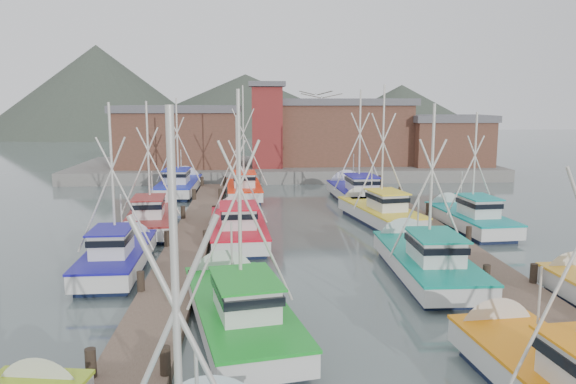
{
  "coord_description": "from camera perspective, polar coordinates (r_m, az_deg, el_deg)",
  "views": [
    {
      "loc": [
        -3.58,
        -23.6,
        7.81
      ],
      "look_at": [
        -1.48,
        8.53,
        2.6
      ],
      "focal_mm": 35.0,
      "sensor_mm": 36.0,
      "label": 1
    }
  ],
  "objects": [
    {
      "name": "gull_far",
      "position": [
        25.13,
        2.84,
        9.96
      ],
      "size": [
        1.48,
        0.65,
        0.24
      ],
      "rotation": [
        0.0,
        0.0,
        -0.63
      ],
      "color": "gray",
      "rests_on": "ground"
    },
    {
      "name": "boat_9",
      "position": [
        37.24,
        9.01,
        -1.96
      ],
      "size": [
        4.32,
        9.39,
        9.62
      ],
      "rotation": [
        0.0,
        0.0,
        0.18
      ],
      "color": "#0F1834",
      "rests_on": "ground"
    },
    {
      "name": "quay",
      "position": [
        61.13,
        -0.35,
        2.42
      ],
      "size": [
        44.0,
        16.0,
        1.2
      ],
      "primitive_type": "cube",
      "color": "slate",
      "rests_on": "ground"
    },
    {
      "name": "boat_13",
      "position": [
        44.77,
        6.95,
        -0.04
      ],
      "size": [
        3.94,
        10.34,
        9.64
      ],
      "rotation": [
        0.0,
        0.0,
        0.05
      ],
      "color": "#0F1834",
      "rests_on": "ground"
    },
    {
      "name": "boat_14",
      "position": [
        49.29,
        -10.92,
        0.71
      ],
      "size": [
        3.76,
        9.66,
        8.97
      ],
      "rotation": [
        0.0,
        0.0,
        -0.02
      ],
      "color": "#0F1834",
      "rests_on": "ground"
    },
    {
      "name": "boat_1",
      "position": [
        16.84,
        25.57,
        -16.81
      ],
      "size": [
        3.47,
        8.94,
        8.61
      ],
      "rotation": [
        0.0,
        0.0,
        0.09
      ],
      "color": "#0F1834",
      "rests_on": "ground"
    },
    {
      "name": "shed_left",
      "position": [
        59.17,
        -10.99,
        5.66
      ],
      "size": [
        12.72,
        8.48,
        6.2
      ],
      "color": "brown",
      "rests_on": "quay"
    },
    {
      "name": "boat_11",
      "position": [
        36.52,
        17.68,
        -2.51
      ],
      "size": [
        3.32,
        8.7,
        7.89
      ],
      "rotation": [
        0.0,
        0.0,
        0.08
      ],
      "color": "#0F1834",
      "rests_on": "ground"
    },
    {
      "name": "ground",
      "position": [
        25.12,
        4.71,
        -8.96
      ],
      "size": [
        260.0,
        260.0,
        0.0
      ],
      "primitive_type": "plane",
      "color": "#50615F",
      "rests_on": "ground"
    },
    {
      "name": "boat_5",
      "position": [
        26.46,
        13.56,
        -6.71
      ],
      "size": [
        3.52,
        9.53,
        8.57
      ],
      "rotation": [
        0.0,
        0.0,
        -0.01
      ],
      "color": "#0F1834",
      "rests_on": "ground"
    },
    {
      "name": "boat_10",
      "position": [
        35.6,
        -13.66,
        -2.62
      ],
      "size": [
        3.51,
        8.79,
        8.54
      ],
      "rotation": [
        0.0,
        0.0,
        0.08
      ],
      "color": "#0F1834",
      "rests_on": "ground"
    },
    {
      "name": "distant_hills",
      "position": [
        146.68,
        -7.36,
        6.07
      ],
      "size": [
        175.0,
        140.0,
        42.0
      ],
      "color": "#3C4539",
      "rests_on": "ground"
    },
    {
      "name": "dock_right",
      "position": [
        30.56,
        16.73,
        -5.61
      ],
      "size": [
        2.3,
        46.0,
        1.5
      ],
      "color": "#4E3B30",
      "rests_on": "ground"
    },
    {
      "name": "shed_center",
      "position": [
        61.43,
        5.27,
        6.24
      ],
      "size": [
        14.84,
        9.54,
        6.9
      ],
      "color": "brown",
      "rests_on": "quay"
    },
    {
      "name": "dock_left",
      "position": [
        28.87,
        -10.46,
        -6.23
      ],
      "size": [
        2.3,
        46.0,
        1.5
      ],
      "color": "#4E3B30",
      "rests_on": "ground"
    },
    {
      "name": "shed_right",
      "position": [
        61.3,
        15.96,
        5.12
      ],
      "size": [
        8.48,
        6.36,
        5.2
      ],
      "color": "brown",
      "rests_on": "quay"
    },
    {
      "name": "gull_near",
      "position": [
        21.14,
        3.44,
        9.66
      ],
      "size": [
        1.54,
        0.61,
        0.24
      ],
      "rotation": [
        0.0,
        0.0,
        0.05
      ],
      "color": "gray",
      "rests_on": "ground"
    },
    {
      "name": "boat_12",
      "position": [
        46.4,
        -4.52,
        0.33
      ],
      "size": [
        3.85,
        8.69,
        9.76
      ],
      "rotation": [
        0.0,
        0.0,
        0.05
      ],
      "color": "#0F1834",
      "rests_on": "ground"
    },
    {
      "name": "lookout_tower",
      "position": [
        56.67,
        -2.15,
        6.9
      ],
      "size": [
        3.6,
        3.6,
        8.5
      ],
      "color": "maroon",
      "rests_on": "quay"
    },
    {
      "name": "boat_6",
      "position": [
        27.61,
        -16.76,
        -6.17
      ],
      "size": [
        3.43,
        8.23,
        8.42
      ],
      "rotation": [
        0.0,
        0.0,
        0.02
      ],
      "color": "#0F1834",
      "rests_on": "ground"
    },
    {
      "name": "boat_8",
      "position": [
        32.43,
        -5.13,
        -3.55
      ],
      "size": [
        3.52,
        9.7,
        7.92
      ],
      "rotation": [
        0.0,
        0.0,
        0.06
      ],
      "color": "#0F1834",
      "rests_on": "ground"
    },
    {
      "name": "boat_4",
      "position": [
        20.11,
        -5.16,
        -11.61
      ],
      "size": [
        4.63,
        9.69,
        9.02
      ],
      "rotation": [
        0.0,
        0.0,
        0.2
      ],
      "color": "#0F1834",
      "rests_on": "ground"
    }
  ]
}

